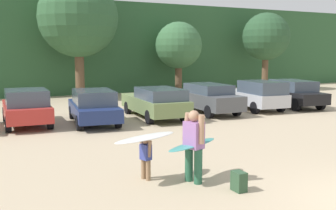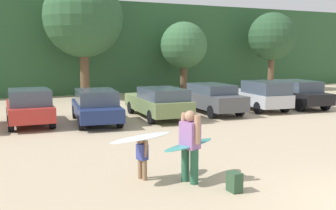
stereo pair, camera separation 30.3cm
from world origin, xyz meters
TOP-DOWN VIEW (x-y plane):
  - hillside_ridge at (0.00, 29.44)m, footprint 108.00×12.00m
  - tree_center_left at (-1.10, 20.89)m, footprint 5.15×5.15m
  - tree_center_right at (6.44, 21.30)m, footprint 3.46×3.46m
  - tree_far_left at (14.05, 20.58)m, footprint 3.82×3.82m
  - parked_car_red at (-5.46, 12.49)m, footprint 1.91×4.05m
  - parked_car_navy at (-2.76, 11.80)m, footprint 2.29×4.66m
  - parked_car_olive_green at (0.26, 11.88)m, footprint 2.11×4.87m
  - parked_car_dark_gray at (3.31, 12.15)m, footprint 1.86×4.52m
  - parked_car_silver at (6.18, 11.89)m, footprint 2.10×4.38m
  - parked_car_black at (8.80, 11.89)m, footprint 2.39×4.56m
  - person_adult at (-2.78, 3.03)m, footprint 0.44×0.68m
  - person_child at (-3.73, 3.73)m, footprint 0.26×0.43m
  - surfboard_teal at (-2.73, 3.17)m, footprint 1.86×1.27m
  - surfboard_white at (-3.77, 3.63)m, footprint 1.95×1.14m
  - backpack_dropped at (-2.17, 2.04)m, footprint 0.24×0.34m

SIDE VIEW (x-z plane):
  - backpack_dropped at x=-2.17m, z-range 0.00..0.45m
  - person_child at x=-3.73m, z-range 0.07..1.11m
  - parked_car_navy at x=-2.76m, z-range 0.03..1.51m
  - parked_car_olive_green at x=0.26m, z-range 0.04..1.51m
  - parked_car_dark_gray at x=3.31m, z-range 0.05..1.54m
  - parked_car_red at x=-5.46m, z-range 0.02..1.60m
  - parked_car_black at x=8.80m, z-range 0.06..1.57m
  - parked_car_silver at x=6.18m, z-range 0.03..1.62m
  - surfboard_teal at x=-2.73m, z-range 0.83..0.95m
  - person_adult at x=-2.78m, z-range 0.11..1.87m
  - surfboard_white at x=-3.77m, z-range 1.04..1.12m
  - hillside_ridge at x=0.00m, z-range 0.00..6.84m
  - tree_center_right at x=6.44m, z-range 0.89..6.21m
  - tree_far_left at x=14.05m, z-range 1.17..7.41m
  - tree_center_left at x=-1.10m, z-range 1.34..9.24m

